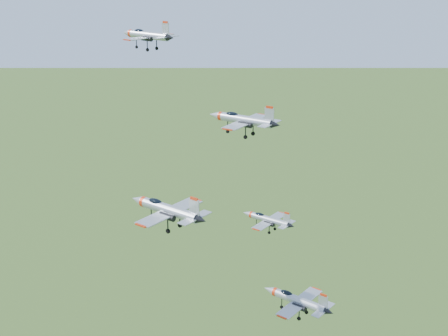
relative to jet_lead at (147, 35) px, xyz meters
The scene contains 5 objects.
jet_lead is the anchor object (origin of this frame).
jet_left_high 29.44m from the jet_lead, 17.06° to the right, with size 13.74×11.29×3.68m.
jet_right_high 47.84m from the jet_lead, 49.11° to the right, with size 13.36×11.09×3.57m.
jet_left_low 42.42m from the jet_lead, 12.30° to the right, with size 10.56×8.74×2.82m.
jet_right_low 59.37m from the jet_lead, 28.19° to the right, with size 11.50×9.55×3.07m.
Camera 1 is at (51.69, -83.41, 175.29)m, focal length 50.00 mm.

